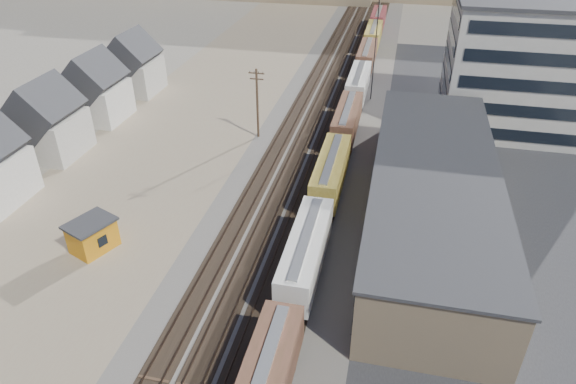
% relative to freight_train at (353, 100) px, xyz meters
% --- Properties ---
extents(ballast_bed, '(18.00, 200.00, 0.06)m').
position_rel_freight_train_xyz_m(ballast_bed, '(-3.80, -1.96, -2.76)').
color(ballast_bed, '#4C4742').
rests_on(ballast_bed, ground).
extents(dirt_yard, '(24.00, 180.00, 0.03)m').
position_rel_freight_train_xyz_m(dirt_yard, '(-23.80, -11.96, -2.78)').
color(dirt_yard, '#7C6955').
rests_on(dirt_yard, ground).
extents(asphalt_lot, '(26.00, 120.00, 0.04)m').
position_rel_freight_train_xyz_m(asphalt_lot, '(18.20, -16.96, -2.77)').
color(asphalt_lot, '#232326').
rests_on(asphalt_lot, ground).
extents(rail_tracks, '(11.40, 200.00, 0.24)m').
position_rel_freight_train_xyz_m(rail_tracks, '(-4.35, -1.96, -2.68)').
color(rail_tracks, black).
rests_on(rail_tracks, ground).
extents(freight_train, '(3.00, 119.74, 4.46)m').
position_rel_freight_train_xyz_m(freight_train, '(0.00, 0.00, 0.00)').
color(freight_train, black).
rests_on(freight_train, ground).
extents(warehouse, '(12.40, 40.40, 7.25)m').
position_rel_freight_train_xyz_m(warehouse, '(11.18, -26.96, 0.86)').
color(warehouse, tan).
rests_on(warehouse, ground).
extents(office_tower, '(22.60, 18.60, 18.45)m').
position_rel_freight_train_xyz_m(office_tower, '(24.15, 2.99, 6.47)').
color(office_tower, '#9E998E').
rests_on(office_tower, ground).
extents(utility_pole_north, '(2.20, 0.32, 10.00)m').
position_rel_freight_train_xyz_m(utility_pole_north, '(-12.30, -9.96, 2.50)').
color(utility_pole_north, '#382619').
rests_on(utility_pole_north, ground).
extents(radio_mast, '(1.20, 0.16, 18.00)m').
position_rel_freight_train_xyz_m(radio_mast, '(2.20, 8.04, 6.33)').
color(radio_mast, black).
rests_on(radio_mast, ground).
extents(townhouse_row, '(8.15, 68.16, 10.47)m').
position_rel_freight_train_xyz_m(townhouse_row, '(-37.80, -26.96, 1.54)').
color(townhouse_row, '#B7B2A8').
rests_on(townhouse_row, ground).
extents(maintenance_shed, '(4.90, 5.44, 3.27)m').
position_rel_freight_train_xyz_m(maintenance_shed, '(-21.40, -38.58, -1.12)').
color(maintenance_shed, orange).
rests_on(maintenance_shed, ground).
extents(parked_car_blue, '(5.20, 5.56, 1.45)m').
position_rel_freight_train_xyz_m(parked_car_blue, '(17.12, -3.66, -2.07)').
color(parked_car_blue, navy).
rests_on(parked_car_blue, ground).
extents(parked_car_far, '(2.67, 4.65, 1.49)m').
position_rel_freight_train_xyz_m(parked_car_far, '(21.88, -2.06, -2.05)').
color(parked_car_far, silver).
rests_on(parked_car_far, ground).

